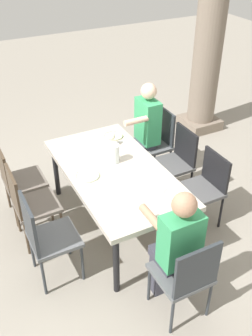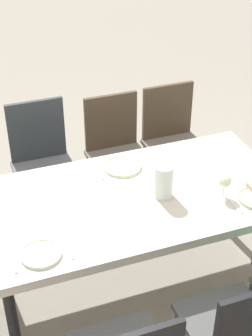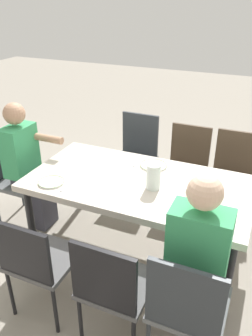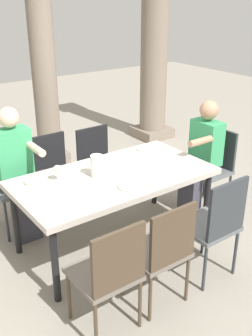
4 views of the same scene
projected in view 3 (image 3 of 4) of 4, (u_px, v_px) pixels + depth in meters
The scene contains 22 objects.
ground_plane at pixel (137, 250), 3.18m from camera, with size 16.00×16.00×0.00m, color gray.
dining_table at pixel (138, 187), 2.86m from camera, with size 1.85×0.97×0.75m.
chair_west_north at pixel (187, 306), 1.95m from camera, with size 0.44×0.44×0.93m.
chair_west_south at pixel (233, 172), 3.43m from camera, with size 0.44×0.44×0.92m.
chair_mid_north at pixel (113, 285), 2.14m from camera, with size 0.44×0.44×0.89m.
chair_mid_south at pixel (186, 164), 3.61m from camera, with size 0.44×0.44×0.91m.
chair_east_north at pixel (37, 259), 2.35m from camera, with size 0.44×0.44×0.86m.
chair_east_south at pixel (136, 152), 3.80m from camera, with size 0.44×0.44×0.96m.
chair_head_east at pixel (14, 174), 3.41m from camera, with size 0.44×0.44×0.91m.
diner_woman_green at pixel (197, 262), 2.04m from camera, with size 0.35×0.49×1.33m.
diner_man_white at pixel (28, 163), 3.27m from camera, with size 0.49×0.35×1.27m.
plate_0 at pixel (210, 217), 2.36m from camera, with size 0.22×0.22×0.02m.
wine_glass_0 at pixel (191, 193), 2.46m from camera, with size 0.08×0.08×0.15m.
fork_0 at pixel (232, 223), 2.31m from camera, with size 0.02×0.17×0.01m, color silver.
spoon_0 at pixel (189, 213), 2.42m from camera, with size 0.02×0.17×0.01m, color silver.
plate_1 at pixel (154, 165), 3.06m from camera, with size 0.24×0.24×0.02m.
fork_1 at pixel (169, 169), 3.01m from camera, with size 0.02×0.17×0.01m, color silver.
spoon_1 at pixel (138, 163), 3.12m from camera, with size 0.02×0.17×0.01m, color silver.
plate_2 at pixel (51, 182), 2.80m from camera, with size 0.21×0.21×0.02m.
fork_2 at pixel (67, 186), 2.74m from camera, with size 0.02×0.17×0.01m, color silver.
spoon_2 at pixel (36, 179), 2.85m from camera, with size 0.02×0.17×0.01m, color silver.
water_pitcher at pixel (153, 178), 2.69m from camera, with size 0.11×0.11×0.21m.
Camera 3 is at (-0.89, 2.30, 2.15)m, focal length 36.47 mm.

